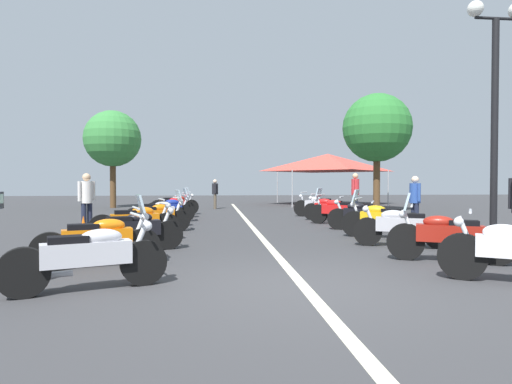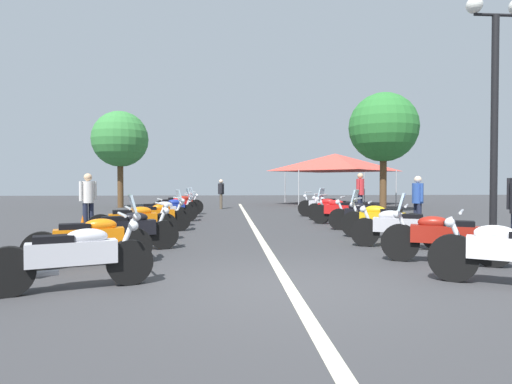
{
  "view_description": "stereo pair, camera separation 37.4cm",
  "coord_description": "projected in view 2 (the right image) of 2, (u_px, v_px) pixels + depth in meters",
  "views": [
    {
      "loc": [
        -5.6,
        1.22,
        1.41
      ],
      "look_at": [
        6.55,
        0.0,
        1.13
      ],
      "focal_mm": 29.94,
      "sensor_mm": 36.0,
      "label": 1
    },
    {
      "loc": [
        -5.6,
        0.84,
        1.41
      ],
      "look_at": [
        6.55,
        0.0,
        1.13
      ],
      "focal_mm": 29.94,
      "sensor_mm": 36.0,
      "label": 2
    }
  ],
  "objects": [
    {
      "name": "ground_plane",
      "position": [
        290.0,
        288.0,
        5.68
      ],
      "size": [
        80.0,
        80.0,
        0.0
      ],
      "primitive_type": "plane",
      "color": "#38383A"
    },
    {
      "name": "lane_centre_stripe",
      "position": [
        254.0,
        229.0,
        12.93
      ],
      "size": [
        29.23,
        0.16,
        0.01
      ],
      "primitive_type": "cube",
      "color": "beige",
      "rests_on": "ground_plane"
    },
    {
      "name": "motorcycle_left_row_0",
      "position": [
        74.0,
        256.0,
        5.56
      ],
      "size": [
        0.97,
        1.98,
        0.99
      ],
      "rotation": [
        0.0,
        0.0,
        -1.19
      ],
      "color": "black",
      "rests_on": "ground_plane"
    },
    {
      "name": "motorcycle_left_row_1",
      "position": [
        91.0,
        239.0,
        7.13
      ],
      "size": [
        0.9,
        2.0,
        1.2
      ],
      "rotation": [
        0.0,
        0.0,
        -1.24
      ],
      "color": "black",
      "rests_on": "ground_plane"
    },
    {
      "name": "motorcycle_left_row_2",
      "position": [
        127.0,
        230.0,
        8.67
      ],
      "size": [
        0.99,
        2.06,
        0.98
      ],
      "rotation": [
        0.0,
        0.0,
        -1.2
      ],
      "color": "black",
      "rests_on": "ground_plane"
    },
    {
      "name": "motorcycle_left_row_3",
      "position": [
        134.0,
        222.0,
        10.18
      ],
      "size": [
        0.88,
        2.07,
        1.01
      ],
      "rotation": [
        0.0,
        0.0,
        -1.27
      ],
      "color": "black",
      "rests_on": "ground_plane"
    },
    {
      "name": "motorcycle_left_row_4",
      "position": [
        156.0,
        216.0,
        12.04
      ],
      "size": [
        0.92,
        1.96,
        1.19
      ],
      "rotation": [
        0.0,
        0.0,
        -1.22
      ],
      "color": "black",
      "rests_on": "ground_plane"
    },
    {
      "name": "motorcycle_left_row_5",
      "position": [
        159.0,
        213.0,
        13.52
      ],
      "size": [
        0.76,
        2.02,
        0.98
      ],
      "rotation": [
        0.0,
        0.0,
        -1.33
      ],
      "color": "black",
      "rests_on": "ground_plane"
    },
    {
      "name": "motorcycle_left_row_6",
      "position": [
        171.0,
        209.0,
        15.15
      ],
      "size": [
        0.78,
        1.96,
        1.2
      ],
      "rotation": [
        0.0,
        0.0,
        -1.31
      ],
      "color": "black",
      "rests_on": "ground_plane"
    },
    {
      "name": "motorcycle_left_row_7",
      "position": [
        175.0,
        206.0,
        16.73
      ],
      "size": [
        1.0,
        1.9,
        1.21
      ],
      "rotation": [
        0.0,
        0.0,
        -1.16
      ],
      "color": "black",
      "rests_on": "ground_plane"
    },
    {
      "name": "motorcycle_left_row_8",
      "position": [
        180.0,
        204.0,
        18.49
      ],
      "size": [
        0.82,
        2.07,
        1.01
      ],
      "rotation": [
        0.0,
        0.0,
        -1.3
      ],
      "color": "black",
      "rests_on": "ground_plane"
    },
    {
      "name": "motorcycle_right_row_0",
      "position": [
        508.0,
        252.0,
        5.73
      ],
      "size": [
        1.23,
        1.81,
        1.02
      ],
      "rotation": [
        0.0,
        0.0,
        1.0
      ],
      "color": "black",
      "rests_on": "ground_plane"
    },
    {
      "name": "motorcycle_right_row_1",
      "position": [
        443.0,
        236.0,
        7.36
      ],
      "size": [
        1.1,
        1.96,
        1.22
      ],
      "rotation": [
        0.0,
        0.0,
        1.11
      ],
      "color": "black",
      "rests_on": "ground_plane"
    },
    {
      "name": "motorcycle_right_row_2",
      "position": [
        399.0,
        227.0,
        9.13
      ],
      "size": [
        1.03,
        1.95,
        0.99
      ],
      "rotation": [
        0.0,
        0.0,
        1.15
      ],
      "color": "black",
      "rests_on": "ground_plane"
    },
    {
      "name": "motorcycle_right_row_3",
      "position": [
        381.0,
        220.0,
        10.6
      ],
      "size": [
        1.26,
        1.82,
        1.22
      ],
      "rotation": [
        0.0,
        0.0,
        0.99
      ],
      "color": "black",
      "rests_on": "ground_plane"
    },
    {
      "name": "motorcycle_right_row_4",
      "position": [
        363.0,
        215.0,
        12.36
      ],
      "size": [
        1.05,
        1.91,
        1.0
      ],
      "rotation": [
        0.0,
        0.0,
        1.13
      ],
      "color": "black",
      "rests_on": "ground_plane"
    },
    {
      "name": "motorcycle_right_row_5",
      "position": [
        341.0,
        211.0,
        14.07
      ],
      "size": [
        1.4,
        1.8,
        1.22
      ],
      "rotation": [
        0.0,
        0.0,
        0.93
      ],
      "color": "black",
      "rests_on": "ground_plane"
    },
    {
      "name": "motorcycle_right_row_6",
      "position": [
        332.0,
        208.0,
        15.52
      ],
      "size": [
        1.25,
        1.7,
        0.99
      ],
      "rotation": [
        0.0,
        0.0,
        0.96
      ],
      "color": "black",
      "rests_on": "ground_plane"
    },
    {
      "name": "motorcycle_right_row_7",
      "position": [
        323.0,
        206.0,
        17.11
      ],
      "size": [
        1.38,
        1.87,
        1.02
      ],
      "rotation": [
        0.0,
        0.0,
        0.96
      ],
      "color": "black",
      "rests_on": "ground_plane"
    },
    {
      "name": "street_lamp_twin_globe",
      "position": [
        495.0,
        80.0,
        8.61
      ],
      "size": [
        0.32,
        1.22,
        5.12
      ],
      "color": "black",
      "rests_on": "ground_plane"
    },
    {
      "name": "traffic_cone_0",
      "position": [
        83.0,
        228.0,
        10.3
      ],
      "size": [
        0.36,
        0.36,
        0.61
      ],
      "color": "orange",
      "rests_on": "ground_plane"
    },
    {
      "name": "bystander_0",
      "position": [
        418.0,
        199.0,
        12.55
      ],
      "size": [
        0.53,
        0.32,
        1.59
      ],
      "rotation": [
        0.0,
        0.0,
        1.64
      ],
      "color": "#1E2338",
      "rests_on": "ground_plane"
    },
    {
      "name": "bystander_1",
      "position": [
        221.0,
        192.0,
        22.53
      ],
      "size": [
        0.53,
        0.32,
        1.56
      ],
      "rotation": [
        0.0,
        0.0,
        4.79
      ],
      "color": "brown",
      "rests_on": "ground_plane"
    },
    {
      "name": "bystander_2",
      "position": [
        360.0,
        191.0,
        17.51
      ],
      "size": [
        0.44,
        0.36,
        1.79
      ],
      "rotation": [
        0.0,
        0.0,
        4.05
      ],
      "color": "#1E2338",
      "rests_on": "ground_plane"
    },
    {
      "name": "bystander_4",
      "position": [
        88.0,
        198.0,
        12.1
      ],
      "size": [
        0.41,
        0.39,
        1.66
      ],
      "rotation": [
        0.0,
        0.0,
        0.83
      ],
      "color": "#1E2338",
      "rests_on": "ground_plane"
    },
    {
      "name": "roadside_tree_0",
      "position": [
        120.0,
        139.0,
        23.57
      ],
      "size": [
        3.07,
        3.07,
        5.33
      ],
      "color": "brown",
      "rests_on": "ground_plane"
    },
    {
      "name": "roadside_tree_1",
      "position": [
        384.0,
        128.0,
        20.13
      ],
      "size": [
        3.25,
        3.25,
        5.63
      ],
      "color": "brown",
      "rests_on": "ground_plane"
    },
    {
      "name": "event_tent",
      "position": [
        335.0,
        162.0,
        26.74
      ],
      "size": [
        6.2,
        6.2,
        3.2
      ],
      "color": "#E54C3F",
      "rests_on": "ground_plane"
    }
  ]
}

